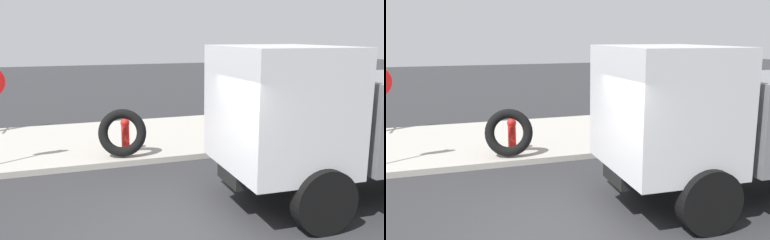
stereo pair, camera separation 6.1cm
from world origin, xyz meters
TOP-DOWN VIEW (x-y plane):
  - sidewalk_curb at (0.00, 6.50)m, footprint 36.00×5.00m
  - fire_hydrant at (0.20, 4.93)m, footprint 0.24×0.55m
  - loose_tire at (0.04, 4.42)m, footprint 1.30×0.79m
  - dump_truck_gray at (4.59, 0.62)m, footprint 7.08×2.98m

SIDE VIEW (x-z plane):
  - sidewalk_curb at x=0.00m, z-range 0.00..0.15m
  - fire_hydrant at x=0.20m, z-range 0.18..1.05m
  - loose_tire at x=0.04m, z-range 0.15..1.38m
  - dump_truck_gray at x=4.59m, z-range 0.11..3.11m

